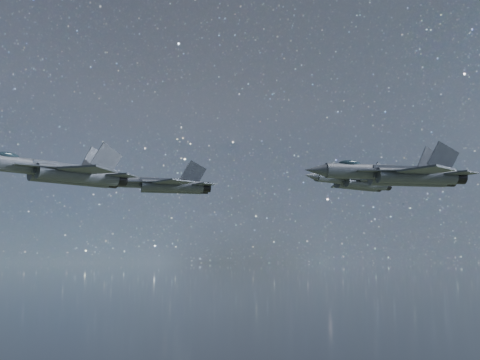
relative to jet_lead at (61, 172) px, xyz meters
name	(u,v)px	position (x,y,z in m)	size (l,w,h in m)	color
jet_lead	(61,172)	(0.00, 0.00, 0.00)	(18.48, 12.56, 4.64)	#2C3037
jet_left	(162,185)	(18.32, 22.63, 2.62)	(19.85, 13.60, 4.98)	#2C3037
jet_right	(400,175)	(31.21, -16.30, -0.44)	(17.58, 11.87, 4.43)	#2C3037
jet_slot	(355,182)	(46.40, 10.90, 3.28)	(17.98, 12.51, 4.52)	#2C3037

